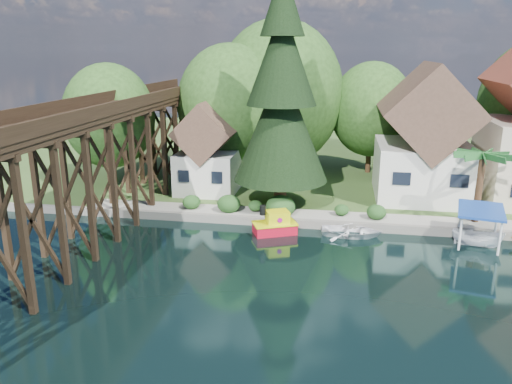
% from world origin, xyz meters
% --- Properties ---
extents(ground, '(140.00, 140.00, 0.00)m').
position_xyz_m(ground, '(0.00, 0.00, 0.00)').
color(ground, black).
rests_on(ground, ground).
extents(bank, '(140.00, 52.00, 0.50)m').
position_xyz_m(bank, '(0.00, 34.00, 0.25)').
color(bank, '#344E1F').
rests_on(bank, ground).
extents(seawall, '(60.00, 0.40, 0.62)m').
position_xyz_m(seawall, '(4.00, 8.00, 0.31)').
color(seawall, slate).
rests_on(seawall, ground).
extents(promenade, '(50.00, 2.60, 0.06)m').
position_xyz_m(promenade, '(6.00, 9.30, 0.53)').
color(promenade, gray).
rests_on(promenade, bank).
extents(trestle_bridge, '(4.12, 44.18, 9.30)m').
position_xyz_m(trestle_bridge, '(-16.00, 5.17, 5.35)').
color(trestle_bridge, black).
rests_on(trestle_bridge, ground).
extents(house_left, '(7.64, 8.64, 11.02)m').
position_xyz_m(house_left, '(7.00, 16.00, 5.14)').
color(house_left, silver).
rests_on(house_left, bank).
extents(shed, '(5.09, 5.40, 7.85)m').
position_xyz_m(shed, '(-11.00, 14.50, 3.83)').
color(shed, silver).
rests_on(shed, bank).
extents(bg_trees, '(49.90, 13.30, 10.57)m').
position_xyz_m(bg_trees, '(1.00, 21.25, 7.29)').
color(bg_trees, '#382314').
rests_on(bg_trees, bank).
extents(shrubs, '(15.76, 2.47, 1.70)m').
position_xyz_m(shrubs, '(-4.60, 9.26, 1.23)').
color(shrubs, '#1B4217').
rests_on(shrubs, bank).
extents(conifer, '(7.23, 7.23, 17.80)m').
position_xyz_m(conifer, '(-4.32, 11.27, 9.07)').
color(conifer, '#382314').
rests_on(conifer, bank).
extents(palm_tree, '(4.90, 4.90, 5.42)m').
position_xyz_m(palm_tree, '(9.99, 9.91, 5.23)').
color(palm_tree, '#382314').
rests_on(palm_tree, bank).
extents(tugboat, '(3.40, 2.70, 2.17)m').
position_xyz_m(tugboat, '(-4.06, 6.51, 0.65)').
color(tugboat, red).
rests_on(tugboat, ground).
extents(boat_white_a, '(4.17, 2.99, 0.86)m').
position_xyz_m(boat_white_a, '(1.23, 6.93, 0.43)').
color(boat_white_a, white).
rests_on(boat_white_a, ground).
extents(boat_canopy, '(3.54, 4.50, 2.58)m').
position_xyz_m(boat_canopy, '(9.33, 6.36, 1.11)').
color(boat_canopy, white).
rests_on(boat_canopy, ground).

